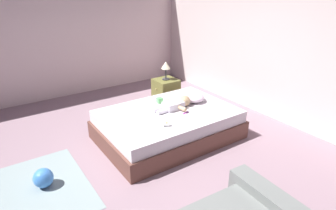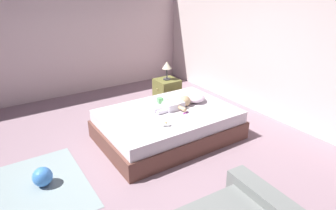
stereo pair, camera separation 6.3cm
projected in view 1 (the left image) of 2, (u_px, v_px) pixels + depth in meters
ground_plane at (115, 166)px, 3.81m from camera, size 8.00×8.00×0.00m
wall_behind_bed at (273, 45)px, 4.87m from camera, size 8.00×0.12×2.51m
wall_side at (45, 37)px, 5.60m from camera, size 0.12×6.00×2.51m
bed at (168, 125)px, 4.43m from camera, size 1.42×2.04×0.45m
pillow at (192, 96)px, 4.70m from camera, size 0.45×0.36×0.14m
baby at (176, 104)px, 4.42m from camera, size 0.48×0.62×0.17m
toothbrush at (186, 112)px, 4.28m from camera, size 0.04×0.13×0.02m
nightstand at (166, 93)px, 5.59m from camera, size 0.42×0.45×0.53m
lamp at (166, 66)px, 5.39m from camera, size 0.18×0.18×0.35m
rug at (34, 191)px, 3.34m from camera, size 1.44×1.18×0.01m
toy_ball at (43, 178)px, 3.38m from camera, size 0.23×0.23×0.23m
toy_block at (160, 100)px, 4.63m from camera, size 0.09×0.09×0.08m
baby_bottle at (167, 124)px, 3.88m from camera, size 0.09×0.11×0.08m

